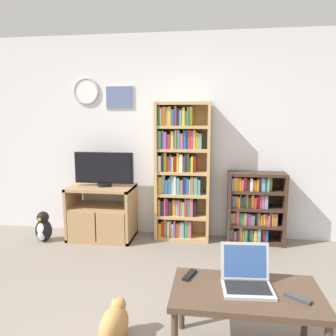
{
  "coord_description": "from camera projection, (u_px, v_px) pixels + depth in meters",
  "views": [
    {
      "loc": [
        0.51,
        -1.84,
        1.56
      ],
      "look_at": [
        0.07,
        1.3,
        1.06
      ],
      "focal_mm": 35.0,
      "sensor_mm": 36.0,
      "label": 1
    }
  ],
  "objects": [
    {
      "name": "bookshelf_short",
      "position": [
        253.0,
        208.0,
        4.07
      ],
      "size": [
        0.69,
        0.3,
        0.89
      ],
      "color": "#3D281E",
      "rests_on": "ground_plane"
    },
    {
      "name": "laptop",
      "position": [
        246.0,
        277.0,
        2.14
      ],
      "size": [
        0.34,
        0.31,
        0.26
      ],
      "rotation": [
        0.0,
        0.0,
        0.08
      ],
      "color": "#B7BABC",
      "rests_on": "coffee_table"
    },
    {
      "name": "cat",
      "position": [
        115.0,
        324.0,
        2.27
      ],
      "size": [
        0.21,
        0.53,
        0.3
      ],
      "rotation": [
        0.0,
        0.0,
        -0.11
      ],
      "color": "#B78447",
      "rests_on": "ground_plane"
    },
    {
      "name": "wall_back",
      "position": [
        174.0,
        137.0,
        4.25
      ],
      "size": [
        7.09,
        0.09,
        2.6
      ],
      "color": "silver",
      "rests_on": "ground_plane"
    },
    {
      "name": "remote_near_laptop",
      "position": [
        190.0,
        275.0,
        2.28
      ],
      "size": [
        0.09,
        0.17,
        0.02
      ],
      "rotation": [
        0.0,
        0.0,
        5.96
      ],
      "color": "black",
      "rests_on": "coffee_table"
    },
    {
      "name": "television",
      "position": [
        104.0,
        169.0,
        4.15
      ],
      "size": [
        0.76,
        0.18,
        0.43
      ],
      "color": "black",
      "rests_on": "tv_stand"
    },
    {
      "name": "bookshelf_tall",
      "position": [
        180.0,
        173.0,
        4.14
      ],
      "size": [
        0.68,
        0.29,
        1.74
      ],
      "color": "tan",
      "rests_on": "ground_plane"
    },
    {
      "name": "tv_stand",
      "position": [
        102.0,
        212.0,
        4.21
      ],
      "size": [
        0.82,
        0.51,
        0.68
      ],
      "color": "tan",
      "rests_on": "ground_plane"
    },
    {
      "name": "coffee_table",
      "position": [
        246.0,
        298.0,
        2.11
      ],
      "size": [
        0.96,
        0.53,
        0.46
      ],
      "color": "#4C3828",
      "rests_on": "ground_plane"
    },
    {
      "name": "penguin_figurine",
      "position": [
        43.0,
        228.0,
        4.12
      ],
      "size": [
        0.21,
        0.19,
        0.39
      ],
      "color": "black",
      "rests_on": "ground_plane"
    },
    {
      "name": "remote_far_from_laptop",
      "position": [
        298.0,
        298.0,
        1.99
      ],
      "size": [
        0.15,
        0.13,
        0.02
      ],
      "rotation": [
        0.0,
        0.0,
        4.07
      ],
      "color": "#38383A",
      "rests_on": "coffee_table"
    }
  ]
}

